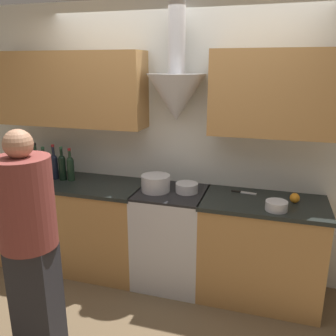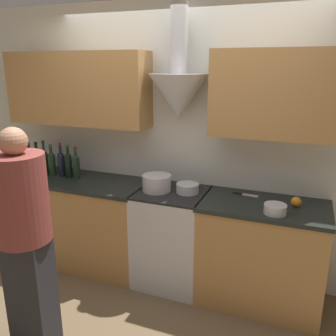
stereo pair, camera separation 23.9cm
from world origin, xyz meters
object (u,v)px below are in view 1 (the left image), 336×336
(stock_pot, at_px, (156,183))
(orange_fruit, at_px, (295,198))
(stove_range, at_px, (171,236))
(wine_bottle_5, at_px, (54,165))
(wine_bottle_2, at_px, (29,164))
(person_foreground_left, at_px, (30,241))
(wine_bottle_3, at_px, (37,164))
(wine_bottle_1, at_px, (21,163))
(wine_bottle_0, at_px, (12,163))
(wine_bottle_7, at_px, (71,167))
(saucepan, at_px, (276,206))
(mixing_bowl, at_px, (187,188))
(wine_bottle_6, at_px, (62,166))
(wine_bottle_4, at_px, (44,165))

(stock_pot, relative_size, orange_fruit, 3.20)
(stove_range, relative_size, orange_fruit, 11.18)
(wine_bottle_5, relative_size, orange_fruit, 4.30)
(wine_bottle_2, height_order, person_foreground_left, person_foreground_left)
(wine_bottle_3, xyz_separation_m, wine_bottle_5, (0.20, 0.01, -0.00))
(orange_fruit, bearing_deg, stove_range, -178.08)
(wine_bottle_1, distance_m, orange_fruit, 2.69)
(wine_bottle_1, bearing_deg, wine_bottle_3, -2.02)
(wine_bottle_3, distance_m, stock_pot, 1.29)
(wine_bottle_3, height_order, wine_bottle_5, wine_bottle_3)
(wine_bottle_0, relative_size, wine_bottle_7, 1.04)
(wine_bottle_1, height_order, orange_fruit, wine_bottle_1)
(wine_bottle_0, height_order, wine_bottle_7, wine_bottle_0)
(wine_bottle_7, height_order, person_foreground_left, person_foreground_left)
(stove_range, height_order, orange_fruit, orange_fruit)
(wine_bottle_7, distance_m, saucepan, 1.98)
(wine_bottle_0, distance_m, wine_bottle_5, 0.50)
(wine_bottle_7, bearing_deg, stock_pot, -3.03)
(wine_bottle_7, distance_m, person_foreground_left, 1.25)
(wine_bottle_2, height_order, mixing_bowl, wine_bottle_2)
(wine_bottle_6, xyz_separation_m, saucepan, (2.05, -0.19, -0.10))
(wine_bottle_7, distance_m, mixing_bowl, 1.19)
(wine_bottle_5, relative_size, mixing_bowl, 1.74)
(wine_bottle_0, relative_size, stock_pot, 1.30)
(saucepan, bearing_deg, wine_bottle_5, 174.60)
(wine_bottle_2, xyz_separation_m, stock_pot, (1.38, -0.03, -0.07))
(wine_bottle_5, height_order, mixing_bowl, wine_bottle_5)
(wine_bottle_0, height_order, orange_fruit, wine_bottle_0)
(wine_bottle_2, bearing_deg, person_foreground_left, -52.91)
(wine_bottle_4, distance_m, wine_bottle_5, 0.11)
(wine_bottle_0, xyz_separation_m, wine_bottle_3, (0.30, 0.01, 0.01))
(wine_bottle_3, bearing_deg, wine_bottle_1, 177.98)
(wine_bottle_0, distance_m, stock_pot, 1.59)
(stove_range, xyz_separation_m, wine_bottle_7, (-1.04, 0.02, 0.59))
(wine_bottle_5, bearing_deg, stove_range, -1.13)
(wine_bottle_7, bearing_deg, wine_bottle_2, -178.02)
(stock_pot, height_order, mixing_bowl, stock_pot)
(stove_range, height_order, wine_bottle_1, wine_bottle_1)
(wine_bottle_6, relative_size, wine_bottle_7, 1.03)
(wine_bottle_1, relative_size, saucepan, 1.85)
(wine_bottle_1, distance_m, saucepan, 2.56)
(wine_bottle_4, bearing_deg, stock_pot, -1.99)
(mixing_bowl, bearing_deg, wine_bottle_2, -179.35)
(wine_bottle_7, height_order, stock_pot, wine_bottle_7)
(wine_bottle_1, relative_size, wine_bottle_5, 0.91)
(wine_bottle_2, height_order, wine_bottle_5, wine_bottle_5)
(mixing_bowl, distance_m, person_foreground_left, 1.42)
(wine_bottle_2, xyz_separation_m, person_foreground_left, (0.88, -1.16, -0.15))
(wine_bottle_0, xyz_separation_m, wine_bottle_2, (0.21, 0.00, 0.01))
(wine_bottle_2, distance_m, wine_bottle_4, 0.18)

